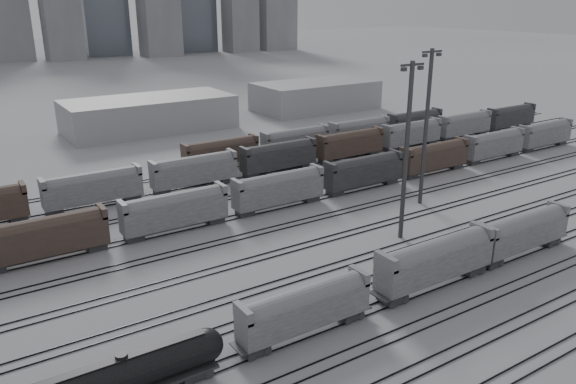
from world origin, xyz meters
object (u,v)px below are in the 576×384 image
hopper_car_b (436,259)px  light_mast_c (407,148)px  tank_car_b (124,375)px  hopper_car_c (523,231)px  hopper_car_a (305,307)px

hopper_car_b → light_mast_c: light_mast_c is taller
tank_car_b → light_mast_c: light_mast_c is taller
tank_car_b → light_mast_c: size_ratio=0.74×
tank_car_b → hopper_car_b: (35.26, 0.00, 0.98)m
hopper_car_c → hopper_car_b: bearing=180.0°
tank_car_b → hopper_car_a: 17.56m
hopper_car_b → hopper_car_c: 15.65m
hopper_car_a → light_mast_c: (24.30, 12.24, 9.47)m
tank_car_b → hopper_car_c: size_ratio=1.18×
hopper_car_c → light_mast_c: size_ratio=0.62×
hopper_car_a → hopper_car_c: (33.36, 0.00, 0.19)m
hopper_car_a → hopper_car_c: 33.36m
hopper_car_b → hopper_car_c: hopper_car_b is taller
hopper_car_a → hopper_car_c: bearing=0.0°
hopper_car_b → hopper_car_c: size_ratio=1.06×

